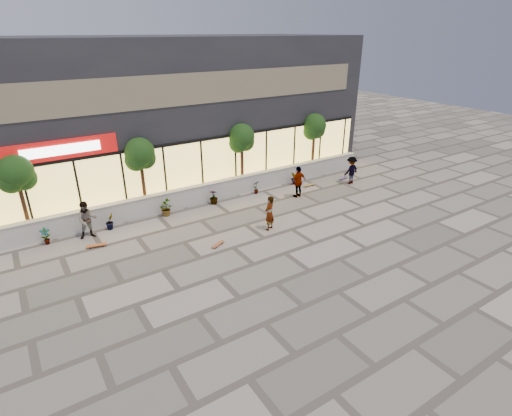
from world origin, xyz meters
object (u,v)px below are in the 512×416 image
tree_east (314,128)px  skater_right_far (351,170)px  tree_west (16,176)px  tree_mideast (242,140)px  skater_left (87,220)px  tree_midwest (140,156)px  skater_right_near (298,182)px  skater_center (269,213)px  skateboard_left (96,245)px  skateboard_right_near (309,185)px  skateboard_center (218,244)px  skateboard_right_far (343,178)px

tree_east → skater_right_far: bearing=-80.0°
tree_west → tree_mideast: size_ratio=1.00×
tree_east → skater_left: size_ratio=2.19×
tree_midwest → skater_right_near: bearing=-20.6°
tree_mideast → skater_center: 6.12m
tree_midwest → skateboard_left: 5.10m
tree_mideast → skater_left: 9.60m
skater_center → skateboard_right_near: size_ratio=2.14×
tree_midwest → tree_mideast: 6.00m
skater_center → skater_right_far: 8.18m
skateboard_center → skater_right_near: bearing=-3.8°
tree_midwest → skateboard_right_near: bearing=-12.0°
skater_right_near → skateboard_right_near: 2.05m
tree_midwest → skateboard_right_near: (9.55, -2.02, -2.91)m
tree_mideast → skater_right_near: 4.11m
skateboard_right_near → skateboard_right_far: skateboard_right_near is taller
tree_west → skater_center: bearing=-29.3°
skater_right_near → skateboard_center: skater_right_near is taller
skater_right_far → skater_center: bearing=12.9°
skater_right_far → skateboard_right_far: 1.15m
tree_mideast → skater_right_far: tree_mideast is taller
skater_right_near → skateboard_right_far: size_ratio=2.44×
skater_right_near → skateboard_right_far: bearing=-175.8°
tree_mideast → skateboard_left: 10.02m
tree_east → skateboard_center: tree_east is taller
tree_mideast → skater_left: bearing=-170.1°
skater_center → skater_right_far: size_ratio=0.99×
tree_midwest → skateboard_left: tree_midwest is taller
skateboard_right_near → skater_center: bearing=-146.1°
skater_center → skateboard_right_far: size_ratio=2.29×
skater_right_far → skateboard_right_near: bearing=-26.5°
tree_mideast → skateboard_right_near: size_ratio=4.90×
skateboard_left → skater_right_near: bearing=11.5°
skater_right_near → skateboard_center: (-6.55, -2.56, -0.83)m
skater_center → skateboard_left: bearing=-45.1°
skateboard_right_near → skateboard_right_far: bearing=-3.2°
skater_right_far → skateboard_left: 15.26m
skater_left → skateboard_left: 1.36m
skater_left → skateboard_right_far: bearing=5.6°
skater_left → skateboard_right_near: size_ratio=2.24×
skater_right_near → skateboard_right_far: 4.46m
skater_left → skater_right_far: bearing=2.5°
skateboard_center → skater_right_far: bearing=-11.9°
skateboard_center → tree_midwest: bearing=79.0°
tree_mideast → skateboard_right_near: tree_mideast is taller
tree_east → skater_center: size_ratio=2.29×
tree_west → skater_right_far: (17.53, -3.04, -2.12)m
skater_left → skater_center: bearing=-19.4°
skater_center → tree_east: bearing=-168.0°
skater_center → skater_right_far: bearing=172.4°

